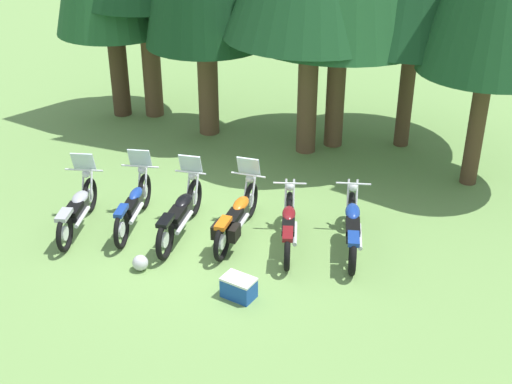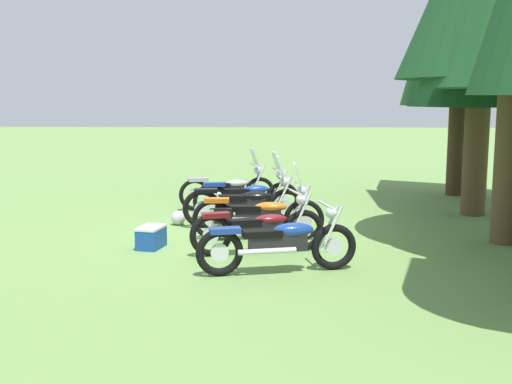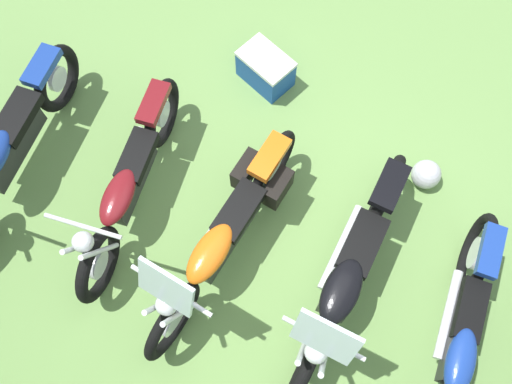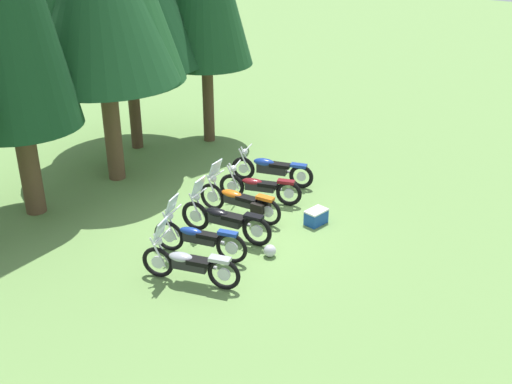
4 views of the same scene
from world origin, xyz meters
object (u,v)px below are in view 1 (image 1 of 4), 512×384
object	(u,v)px
motorcycle_3	(237,216)
dropped_helmet	(140,263)
motorcycle_2	(181,212)
motorcycle_4	(289,225)
motorcycle_0	(78,207)
motorcycle_5	(352,226)
picnic_cooler	(239,287)
motorcycle_1	(134,204)

from	to	relation	value
motorcycle_3	dropped_helmet	world-z (taller)	motorcycle_3
motorcycle_2	motorcycle_4	world-z (taller)	motorcycle_2
motorcycle_3	dropped_helmet	distance (m)	2.02
motorcycle_0	motorcycle_5	world-z (taller)	motorcycle_0
picnic_cooler	dropped_helmet	distance (m)	1.92
picnic_cooler	motorcycle_2	bearing A→B (deg)	139.47
picnic_cooler	motorcycle_4	bearing A→B (deg)	80.98
motorcycle_1	picnic_cooler	bearing A→B (deg)	-130.53
motorcycle_2	motorcycle_1	bearing A→B (deg)	84.32
picnic_cooler	dropped_helmet	bearing A→B (deg)	175.46
motorcycle_1	motorcycle_3	bearing A→B (deg)	-95.20
motorcycle_4	dropped_helmet	xyz separation A→B (m)	(-2.21, -1.67, -0.28)
motorcycle_0	picnic_cooler	bearing A→B (deg)	-119.66
motorcycle_1	motorcycle_4	world-z (taller)	motorcycle_1
motorcycle_0	motorcycle_3	xyz separation A→B (m)	(2.99, 0.73, 0.00)
picnic_cooler	motorcycle_0	bearing A→B (deg)	164.67
motorcycle_4	motorcycle_5	world-z (taller)	same
motorcycle_3	motorcycle_0	bearing A→B (deg)	101.82
picnic_cooler	dropped_helmet	xyz separation A→B (m)	(-1.92, 0.15, -0.05)
motorcycle_0	motorcycle_4	distance (m)	4.07
dropped_helmet	motorcycle_4	bearing A→B (deg)	37.08
motorcycle_5	dropped_helmet	distance (m)	3.89
motorcycle_0	motorcycle_1	size ratio (longest dim) A/B	0.96
motorcycle_2	motorcycle_5	world-z (taller)	motorcycle_2
motorcycle_0	dropped_helmet	bearing A→B (deg)	-130.11
motorcycle_4	dropped_helmet	world-z (taller)	motorcycle_4
motorcycle_0	picnic_cooler	size ratio (longest dim) A/B	3.52
motorcycle_4	motorcycle_5	distance (m)	1.17
motorcycle_1	picnic_cooler	size ratio (longest dim) A/B	3.65
motorcycle_1	motorcycle_4	bearing A→B (deg)	-95.98
motorcycle_2	picnic_cooler	distance (m)	2.32
motorcycle_2	motorcycle_5	distance (m)	3.23
motorcycle_0	motorcycle_4	xyz separation A→B (m)	(3.99, 0.80, -0.04)
motorcycle_3	motorcycle_4	bearing A→B (deg)	-87.41
motorcycle_2	motorcycle_3	bearing A→B (deg)	-82.62
dropped_helmet	picnic_cooler	bearing A→B (deg)	-4.54
motorcycle_1	picnic_cooler	xyz separation A→B (m)	(2.76, -1.50, -0.28)
motorcycle_1	motorcycle_3	distance (m)	2.06
motorcycle_5	motorcycle_4	bearing A→B (deg)	92.77
motorcycle_4	picnic_cooler	xyz separation A→B (m)	(-0.29, -1.82, -0.24)
motorcycle_5	dropped_helmet	bearing A→B (deg)	107.43
motorcycle_3	motorcycle_5	size ratio (longest dim) A/B	1.01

